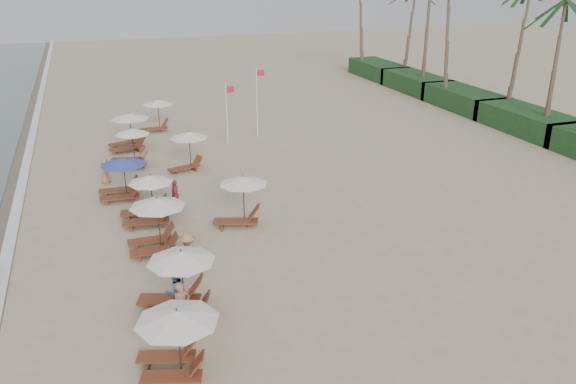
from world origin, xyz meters
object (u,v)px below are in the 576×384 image
object	(u,v)px
beachgoer_mid_b	(188,253)
beachgoer_mid_a	(175,290)
beachgoer_far_b	(105,171)
lounger_station_2	(154,224)
inland_station_0	(240,197)
lounger_station_5	(129,149)
flag_pole_near	(227,111)
inland_station_1	(187,146)
lounger_station_3	(146,202)
inland_station_2	(156,112)
beachgoer_far_a	(175,195)
beachgoer_near	(182,306)
lounger_station_1	(175,287)
lounger_station_6	(127,132)
lounger_station_4	(120,178)
lounger_station_0	(173,337)

from	to	relation	value
beachgoer_mid_b	beachgoer_mid_a	bearing A→B (deg)	111.97
beachgoer_far_b	lounger_station_2	bearing A→B (deg)	-159.89
inland_station_0	lounger_station_5	bearing A→B (deg)	111.48
flag_pole_near	inland_station_1	bearing A→B (deg)	-129.60
lounger_station_3	beachgoer_far_b	bearing A→B (deg)	104.68
inland_station_0	flag_pole_near	bearing A→B (deg)	78.58
inland_station_1	beachgoer_mid_a	bearing A→B (deg)	-101.97
inland_station_2	beachgoer_far_a	bearing A→B (deg)	-94.10
lounger_station_2	inland_station_0	world-z (taller)	lounger_station_2
inland_station_1	beachgoer_near	size ratio (longest dim) A/B	1.54
lounger_station_1	beachgoer_far_b	size ratio (longest dim) A/B	1.90
lounger_station_3	lounger_station_6	distance (m)	11.93
lounger_station_1	beachgoer_mid_a	size ratio (longest dim) A/B	1.87
lounger_station_4	beachgoer_near	xyz separation A→B (m)	(0.97, -12.49, -0.24)
lounger_station_4	inland_station_2	bearing A→B (deg)	74.54
lounger_station_1	beachgoer_near	size ratio (longest dim) A/B	1.64
lounger_station_1	inland_station_1	size ratio (longest dim) A/B	1.07
inland_station_2	beachgoer_mid_b	distance (m)	21.28
lounger_station_0	beachgoer_mid_b	distance (m)	5.87
lounger_station_0	beachgoer_far_b	world-z (taller)	lounger_station_0
lounger_station_1	beachgoer_far_a	size ratio (longest dim) A/B	1.79
lounger_station_2	lounger_station_5	distance (m)	11.52
lounger_station_2	beachgoer_far_b	world-z (taller)	lounger_station_2
lounger_station_2	beachgoer_far_b	xyz separation A→B (m)	(-1.51, 8.91, -0.46)
beachgoer_far_a	lounger_station_0	bearing A→B (deg)	-2.28
lounger_station_2	beachgoer_far_a	size ratio (longest dim) A/B	1.63
lounger_station_3	inland_station_0	distance (m)	4.36
inland_station_2	beachgoer_near	bearing A→B (deg)	-95.60
beachgoer_far_a	inland_station_1	bearing A→B (deg)	170.86
lounger_station_1	lounger_station_5	xyz separation A→B (m)	(0.01, 16.65, -0.05)
lounger_station_1	lounger_station_2	xyz separation A→B (m)	(-0.03, 5.13, 0.11)
inland_station_1	beachgoer_near	xyz separation A→B (m)	(-3.01, -15.67, -0.58)
inland_station_2	beachgoer_mid_a	distance (m)	23.65
beachgoer_far_b	lounger_station_3	bearing A→B (deg)	-154.86
lounger_station_0	inland_station_0	bearing A→B (deg)	64.46
lounger_station_5	inland_station_0	xyz separation A→B (m)	(3.99, -10.14, 0.29)
beachgoer_near	beachgoer_far_a	size ratio (longest dim) A/B	1.09
beachgoer_far_a	flag_pole_near	xyz separation A→B (m)	(5.06, 9.80, 1.49)
lounger_station_6	beachgoer_near	distance (m)	20.97
inland_station_0	beachgoer_mid_a	size ratio (longest dim) A/B	1.86
inland_station_0	beachgoer_mid_a	distance (m)	7.28
lounger_station_6	beachgoer_mid_b	distance (m)	17.40
lounger_station_6	inland_station_1	distance (m)	6.05
lounger_station_6	lounger_station_4	bearing A→B (deg)	-97.19
lounger_station_0	beachgoer_mid_a	distance (m)	3.44
flag_pole_near	lounger_station_0	bearing A→B (deg)	-107.80
lounger_station_5	beachgoer_mid_b	xyz separation A→B (m)	(0.93, -13.92, -0.20)
lounger_station_0	flag_pole_near	size ratio (longest dim) A/B	0.63
inland_station_2	beachgoer_far_a	distance (m)	14.85
lounger_station_2	lounger_station_6	world-z (taller)	lounger_station_6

